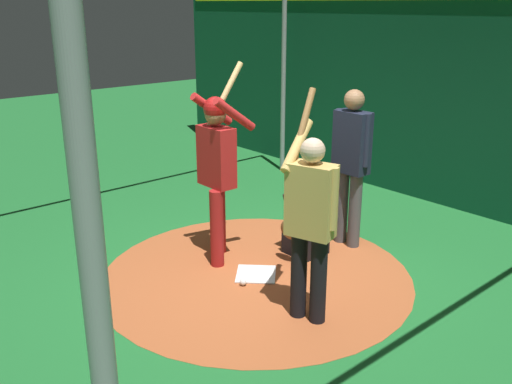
% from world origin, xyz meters
% --- Properties ---
extents(ground_plane, '(27.94, 27.94, 0.00)m').
position_xyz_m(ground_plane, '(0.00, 0.00, 0.00)').
color(ground_plane, '#1E6B2D').
extents(dirt_circle, '(3.34, 3.34, 0.01)m').
position_xyz_m(dirt_circle, '(0.00, 0.00, 0.00)').
color(dirt_circle, '#AD562D').
rests_on(dirt_circle, ground).
extents(home_plate, '(0.59, 0.59, 0.01)m').
position_xyz_m(home_plate, '(0.00, 0.00, 0.01)').
color(home_plate, white).
rests_on(home_plate, dirt_circle).
extents(batter, '(0.68, 0.49, 2.19)m').
position_xyz_m(batter, '(0.03, -0.61, 1.15)').
color(batter, maroon).
rests_on(batter, ground).
extents(catcher, '(0.58, 0.40, 0.98)m').
position_xyz_m(catcher, '(-0.77, -0.04, 0.39)').
color(catcher, black).
rests_on(catcher, ground).
extents(umpire, '(0.24, 0.49, 1.88)m').
position_xyz_m(umpire, '(-1.39, 0.09, 1.07)').
color(umpire, '#4C4C51').
rests_on(umpire, ground).
extents(visitor, '(0.55, 0.58, 2.09)m').
position_xyz_m(visitor, '(0.20, 0.96, 1.00)').
color(visitor, black).
rests_on(visitor, ground).
extents(back_wall, '(0.23, 11.94, 3.08)m').
position_xyz_m(back_wall, '(-3.60, 0.00, 1.56)').
color(back_wall, '#0F472D').
rests_on(back_wall, ground).
extents(cage_frame, '(6.09, 5.54, 3.01)m').
position_xyz_m(cage_frame, '(0.00, 0.00, 2.14)').
color(cage_frame, gray).
rests_on(cage_frame, ground).
extents(baseball_0, '(0.07, 0.07, 0.07)m').
position_xyz_m(baseball_0, '(0.26, 0.09, 0.04)').
color(baseball_0, white).
rests_on(baseball_0, dirt_circle).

